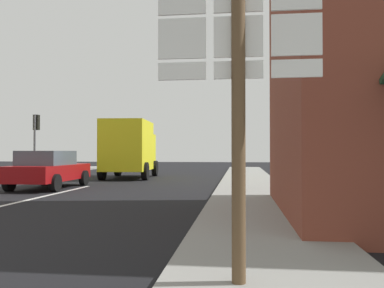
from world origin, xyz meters
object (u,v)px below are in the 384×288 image
at_px(sedan_far, 49,169).
at_px(traffic_light_far_left, 36,131).
at_px(route_sign_post, 238,97).
at_px(delivery_truck, 130,148).

distance_m(sedan_far, traffic_light_far_left, 8.92).
distance_m(route_sign_post, traffic_light_far_left, 21.87).
relative_size(sedan_far, route_sign_post, 1.32).
xyz_separation_m(delivery_truck, route_sign_post, (5.91, -17.07, 0.35)).
height_order(delivery_truck, route_sign_post, route_sign_post).
bearing_deg(sedan_far, delivery_truck, 76.31).
bearing_deg(route_sign_post, delivery_truck, 109.09).
relative_size(delivery_truck, traffic_light_far_left, 1.42).
distance_m(sedan_far, route_sign_post, 13.21).
bearing_deg(traffic_light_far_left, route_sign_post, -56.89).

